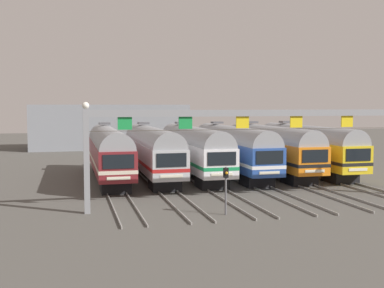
{
  "coord_description": "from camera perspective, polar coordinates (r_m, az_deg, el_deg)",
  "views": [
    {
      "loc": [
        -13.19,
        -44.17,
        6.76
      ],
      "look_at": [
        -1.17,
        3.48,
        2.84
      ],
      "focal_mm": 45.42,
      "sensor_mm": 36.0,
      "label": 1
    }
  ],
  "objects": [
    {
      "name": "commuter_train_stainless",
      "position": [
        44.95,
        -4.76,
        -0.65
      ],
      "size": [
        2.88,
        18.06,
        5.05
      ],
      "color": "#B2B5BA",
      "rests_on": "ground"
    },
    {
      "name": "track_bed",
      "position": [
        62.93,
        -1.98,
        -1.54
      ],
      "size": [
        21.14,
        70.0,
        0.15
      ],
      "color": "gray",
      "rests_on": "ground"
    },
    {
      "name": "commuter_train_blue",
      "position": [
        46.87,
        4.76,
        -0.44
      ],
      "size": [
        2.88,
        18.06,
        5.05
      ],
      "color": "#284C9E",
      "rests_on": "ground"
    },
    {
      "name": "commuter_train_yellow",
      "position": [
        49.97,
        13.31,
        -0.24
      ],
      "size": [
        2.88,
        18.06,
        5.05
      ],
      "color": "gold",
      "rests_on": "ground"
    },
    {
      "name": "commuter_train_white",
      "position": [
        45.75,
        0.1,
        -0.55
      ],
      "size": [
        2.88,
        18.06,
        5.05
      ],
      "color": "white",
      "rests_on": "ground"
    },
    {
      "name": "yard_signal_mast",
      "position": [
        30.03,
        4.0,
        -4.42
      ],
      "size": [
        0.28,
        0.35,
        2.98
      ],
      "color": "#59595E",
      "rests_on": "ground"
    },
    {
      "name": "commuter_train_maroon",
      "position": [
        44.48,
        -9.76,
        -0.76
      ],
      "size": [
        2.88,
        18.06,
        5.05
      ],
      "color": "maroon",
      "rests_on": "ground"
    },
    {
      "name": "commuter_train_orange",
      "position": [
        48.28,
        9.17,
        -0.34
      ],
      "size": [
        2.88,
        18.06,
        5.05
      ],
      "color": "orange",
      "rests_on": "ground"
    },
    {
      "name": "maintenance_building",
      "position": [
        78.5,
        -9.69,
        2.07
      ],
      "size": [
        24.08,
        10.0,
        6.87
      ],
      "primitive_type": "cube",
      "color": "gray",
      "rests_on": "ground"
    },
    {
      "name": "ground_plane",
      "position": [
        46.59,
        2.45,
        -3.79
      ],
      "size": [
        160.0,
        160.0,
        0.0
      ],
      "primitive_type": "plane",
      "color": "#4C4944"
    },
    {
      "name": "catenary_gantry",
      "position": [
        33.41,
        9.11,
        2.05
      ],
      "size": [
        24.88,
        0.44,
        6.97
      ],
      "color": "gray",
      "rests_on": "ground"
    }
  ]
}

